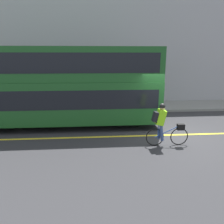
% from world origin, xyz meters
% --- Properties ---
extents(ground_plane, '(80.00, 80.00, 0.00)m').
position_xyz_m(ground_plane, '(0.00, 0.00, 0.00)').
color(ground_plane, '#2D2D30').
extents(road_center_line, '(50.00, 0.14, 0.01)m').
position_xyz_m(road_center_line, '(0.00, -0.13, 0.00)').
color(road_center_line, yellow).
rests_on(road_center_line, ground_plane).
extents(sidewalk_curb, '(60.00, 2.59, 0.14)m').
position_xyz_m(sidewalk_curb, '(0.00, 4.91, 0.07)').
color(sidewalk_curb, gray).
rests_on(sidewalk_curb, ground_plane).
extents(building_facade, '(60.00, 0.30, 8.11)m').
position_xyz_m(building_facade, '(0.00, 6.36, 4.05)').
color(building_facade, '#9E9EA3').
rests_on(building_facade, ground_plane).
extents(bus, '(11.66, 2.43, 3.59)m').
position_xyz_m(bus, '(-6.13, 1.55, 2.01)').
color(bus, black).
rests_on(bus, ground_plane).
extents(cyclist_on_bike, '(1.58, 0.32, 1.60)m').
position_xyz_m(cyclist_on_bike, '(-0.76, -1.17, 0.86)').
color(cyclist_on_bike, black).
rests_on(cyclist_on_bike, ground_plane).
extents(trash_bin, '(0.56, 0.56, 0.93)m').
position_xyz_m(trash_bin, '(-2.44, 4.78, 0.61)').
color(trash_bin, '#262628').
rests_on(trash_bin, sidewalk_curb).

